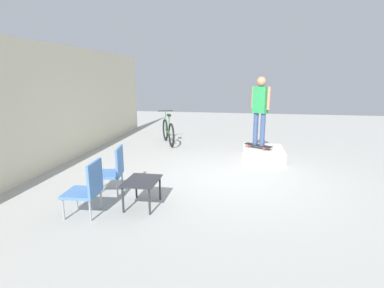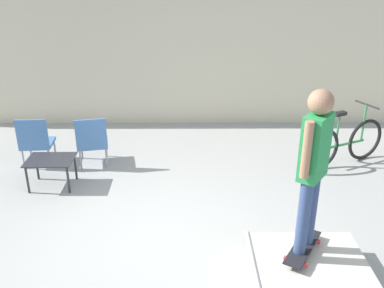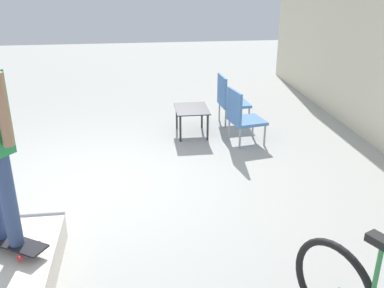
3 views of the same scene
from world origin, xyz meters
TOP-DOWN VIEW (x-y plane):
  - ground_plane at (0.00, 0.00)m, footprint 24.00×24.00m
  - skateboard_on_ramp at (1.72, -0.60)m, footprint 0.58×0.76m
  - coffee_table at (-1.76, 1.53)m, footprint 0.73×0.56m
  - patio_chair_left at (-2.23, 2.29)m, footprint 0.56×0.56m
  - patio_chair_right at (-1.26, 2.29)m, footprint 0.61×0.61m

SIDE VIEW (x-z plane):
  - ground_plane at x=0.00m, z-range 0.00..0.00m
  - skateboard_on_ramp at x=1.72m, z-range 0.34..0.41m
  - coffee_table at x=-1.76m, z-range 0.17..0.64m
  - patio_chair_left at x=-2.23m, z-range 0.03..0.94m
  - patio_chair_right at x=-1.26m, z-range 0.03..0.94m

